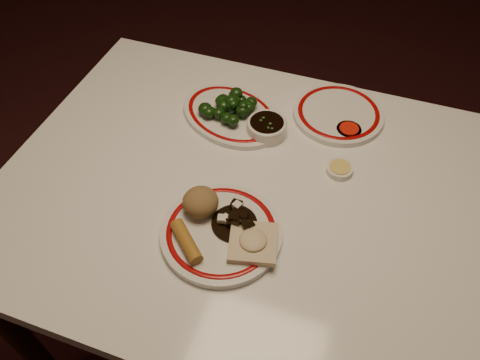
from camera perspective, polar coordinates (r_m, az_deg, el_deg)
name	(u,v)px	position (r m, az deg, el deg)	size (l,w,h in m)	color
ground	(250,323)	(1.73, 1.26, -17.01)	(7.00, 7.00, 0.00)	black
dining_table	(255,213)	(1.16, 1.80, -4.00)	(1.20, 0.90, 0.75)	white
main_plate	(221,232)	(1.00, -2.30, -6.41)	(0.32, 0.32, 0.02)	silver
rice_mound	(200,202)	(1.01, -4.84, -2.68)	(0.08, 0.08, 0.06)	olive
spring_roll	(186,241)	(0.97, -6.55, -7.44)	(0.03, 0.03, 0.10)	#A77629
fried_wonton	(253,242)	(0.97, 1.60, -7.57)	(0.12, 0.12, 0.03)	beige
stirfry_heap	(236,218)	(1.00, -0.53, -4.68)	(0.10, 0.10, 0.03)	black
broccoli_plate	(231,115)	(1.25, -1.09, 7.96)	(0.35, 0.33, 0.02)	silver
broccoli_pile	(230,105)	(1.24, -1.19, 9.09)	(0.14, 0.13, 0.05)	#23471C
soy_bowl	(267,128)	(1.20, 3.25, 6.33)	(0.10, 0.10, 0.04)	silver
sweet_sour_dish	(349,131)	(1.24, 13.10, 5.86)	(0.06, 0.06, 0.02)	silver
mustard_dish	(339,169)	(1.14, 12.03, 1.31)	(0.06, 0.06, 0.02)	silver
far_plate	(338,114)	(1.28, 11.88, 7.93)	(0.28, 0.28, 0.02)	silver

